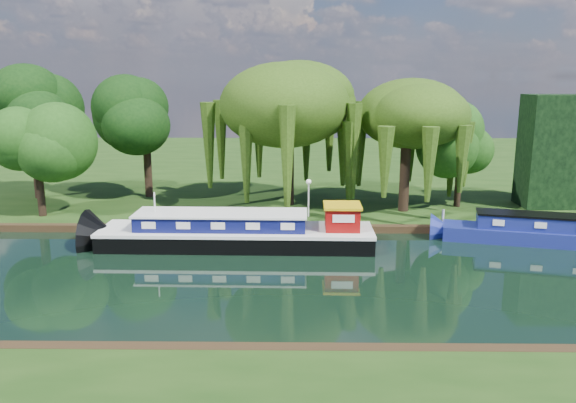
{
  "coord_description": "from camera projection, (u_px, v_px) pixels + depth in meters",
  "views": [
    {
      "loc": [
        -0.4,
        -26.27,
        9.69
      ],
      "look_at": [
        -0.8,
        4.57,
        2.8
      ],
      "focal_mm": 35.0,
      "sensor_mm": 36.0,
      "label": 1
    }
  ],
  "objects": [
    {
      "name": "conifer_hedge",
      "position": [
        566.0,
        151.0,
        40.19
      ],
      "size": [
        6.0,
        3.0,
        8.0
      ],
      "primitive_type": "cube",
      "color": "black",
      "rests_on": "far_bank"
    },
    {
      "name": "red_dinghy",
      "position": [
        126.0,
        240.0,
        33.96
      ],
      "size": [
        3.05,
        2.36,
        0.58
      ],
      "primitive_type": "imported",
      "rotation": [
        0.0,
        0.0,
        1.71
      ],
      "color": "maroon",
      "rests_on": "ground"
    },
    {
      "name": "tree_far_back",
      "position": [
        32.0,
        115.0,
        42.35
      ],
      "size": [
        5.44,
        5.44,
        9.15
      ],
      "color": "black",
      "rests_on": "far_bank"
    },
    {
      "name": "willow_right",
      "position": [
        407.0,
        125.0,
        38.2
      ],
      "size": [
        6.77,
        6.77,
        8.25
      ],
      "color": "black",
      "rests_on": "far_bank"
    },
    {
      "name": "mooring_posts",
      "position": [
        294.0,
        217.0,
        35.74
      ],
      "size": [
        19.16,
        0.16,
        1.0
      ],
      "color": "silver",
      "rests_on": "far_bank"
    },
    {
      "name": "narrowboat",
      "position": [
        558.0,
        233.0,
        32.96
      ],
      "size": [
        13.22,
        5.25,
        1.91
      ],
      "rotation": [
        0.0,
        0.0,
        -0.24
      ],
      "color": "navy",
      "rests_on": "ground"
    },
    {
      "name": "far_bank",
      "position": [
        299.0,
        166.0,
        60.87
      ],
      "size": [
        120.0,
        52.0,
        0.45
      ],
      "primitive_type": "cube",
      "color": "#16320D",
      "rests_on": "ground"
    },
    {
      "name": "ground",
      "position": [
        303.0,
        277.0,
        27.75
      ],
      "size": [
        120.0,
        120.0,
        0.0
      ],
      "primitive_type": "plane",
      "color": "black"
    },
    {
      "name": "reeds_near",
      "position": [
        497.0,
        337.0,
        20.15
      ],
      "size": [
        33.7,
        1.5,
        1.1
      ],
      "color": "#184512",
      "rests_on": "ground"
    },
    {
      "name": "tree_far_right",
      "position": [
        461.0,
        145.0,
        39.85
      ],
      "size": [
        3.98,
        3.98,
        6.52
      ],
      "color": "black",
      "rests_on": "far_bank"
    },
    {
      "name": "tree_far_left",
      "position": [
        36.0,
        142.0,
        37.01
      ],
      "size": [
        4.53,
        4.53,
        7.3
      ],
      "color": "black",
      "rests_on": "far_bank"
    },
    {
      "name": "willow_left",
      "position": [
        289.0,
        106.0,
        39.88
      ],
      "size": [
        8.24,
        8.24,
        9.87
      ],
      "color": "black",
      "rests_on": "far_bank"
    },
    {
      "name": "dutch_barge",
      "position": [
        239.0,
        233.0,
        32.55
      ],
      "size": [
        15.84,
        3.84,
        3.33
      ],
      "rotation": [
        0.0,
        0.0,
        -0.02
      ],
      "color": "black",
      "rests_on": "ground"
    },
    {
      "name": "lamppost",
      "position": [
        309.0,
        188.0,
        37.46
      ],
      "size": [
        0.36,
        0.36,
        2.56
      ],
      "color": "silver",
      "rests_on": "far_bank"
    },
    {
      "name": "tree_far_mid",
      "position": [
        145.0,
        121.0,
        42.89
      ],
      "size": [
        5.23,
        5.23,
        8.56
      ],
      "color": "black",
      "rests_on": "far_bank"
    }
  ]
}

